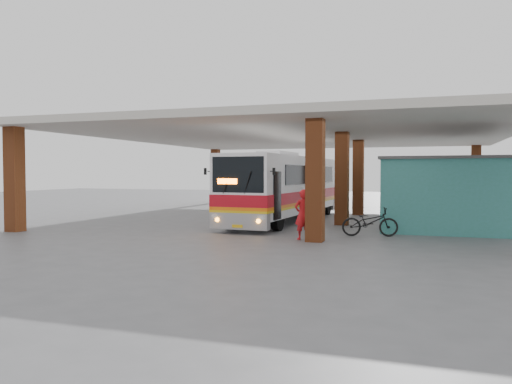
{
  "coord_description": "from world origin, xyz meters",
  "views": [
    {
      "loc": [
        6.69,
        -20.4,
        2.45
      ],
      "look_at": [
        -0.24,
        0.0,
        1.62
      ],
      "focal_mm": 35.0,
      "sensor_mm": 36.0,
      "label": 1
    }
  ],
  "objects": [
    {
      "name": "ground",
      "position": [
        0.0,
        0.0,
        0.0
      ],
      "size": [
        90.0,
        90.0,
        0.0
      ],
      "primitive_type": "plane",
      "color": "#515154",
      "rests_on": "ground"
    },
    {
      "name": "brick_columns",
      "position": [
        1.43,
        5.0,
        2.17
      ],
      "size": [
        20.1,
        21.6,
        4.35
      ],
      "color": "#974721",
      "rests_on": "ground"
    },
    {
      "name": "canopy_roof",
      "position": [
        0.5,
        6.5,
        4.5
      ],
      "size": [
        21.0,
        23.0,
        0.3
      ],
      "primitive_type": "cube",
      "color": "beige",
      "rests_on": "brick_columns"
    },
    {
      "name": "shop_building",
      "position": [
        7.49,
        4.0,
        1.56
      ],
      "size": [
        5.2,
        8.2,
        3.11
      ],
      "color": "#317C6E",
      "rests_on": "ground"
    },
    {
      "name": "coach_bus",
      "position": [
        -0.02,
        3.79,
        1.72
      ],
      "size": [
        3.06,
        11.99,
        3.46
      ],
      "rotation": [
        0.0,
        0.0,
        -0.05
      ],
      "color": "silver",
      "rests_on": "ground"
    },
    {
      "name": "motorcycle",
      "position": [
        4.7,
        -0.9,
        0.56
      ],
      "size": [
        2.23,
        1.17,
        1.12
      ],
      "primitive_type": "imported",
      "rotation": [
        0.0,
        0.0,
        1.78
      ],
      "color": "black",
      "rests_on": "ground"
    },
    {
      "name": "pedestrian",
      "position": [
        2.46,
        -2.61,
        0.92
      ],
      "size": [
        0.79,
        0.78,
        1.84
      ],
      "primitive_type": "imported",
      "rotation": [
        0.0,
        0.0,
        3.89
      ],
      "color": "red",
      "rests_on": "ground"
    },
    {
      "name": "red_chair",
      "position": [
        4.8,
        7.17,
        0.39
      ],
      "size": [
        0.48,
        0.48,
        0.85
      ],
      "rotation": [
        0.0,
        0.0,
        -0.09
      ],
      "color": "red",
      "rests_on": "ground"
    }
  ]
}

